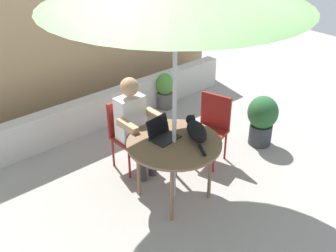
{
  "coord_description": "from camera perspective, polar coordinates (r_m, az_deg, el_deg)",
  "views": [
    {
      "loc": [
        -2.49,
        -2.74,
        3.01
      ],
      "look_at": [
        0.0,
        0.1,
        0.87
      ],
      "focal_mm": 43.88,
      "sensor_mm": 36.0,
      "label": 1
    }
  ],
  "objects": [
    {
      "name": "ground_plane",
      "position": [
        4.77,
        0.8,
        -9.63
      ],
      "size": [
        14.0,
        14.0,
        0.0
      ],
      "primitive_type": "plane",
      "color": "gray"
    },
    {
      "name": "fence_back",
      "position": [
        6.17,
        -15.16,
        9.01
      ],
      "size": [
        5.89,
        0.08,
        1.91
      ],
      "primitive_type": "cube",
      "color": "tan",
      "rests_on": "ground"
    },
    {
      "name": "planter_wall_low",
      "position": [
        5.97,
        -11.68,
        1.29
      ],
      "size": [
        5.3,
        0.2,
        0.5
      ],
      "primitive_type": "cube",
      "color": "beige",
      "rests_on": "ground"
    },
    {
      "name": "patio_table",
      "position": [
        4.38,
        0.86,
        -2.88
      ],
      "size": [
        1.02,
        1.02,
        0.72
      ],
      "color": "brown",
      "rests_on": "ground"
    },
    {
      "name": "chair_occupied",
      "position": [
        5.04,
        -5.72,
        -0.42
      ],
      "size": [
        0.4,
        0.4,
        0.87
      ],
      "color": "maroon",
      "rests_on": "ground"
    },
    {
      "name": "chair_empty",
      "position": [
        5.16,
        6.1,
        0.29
      ],
      "size": [
        0.5,
        0.5,
        0.87
      ],
      "color": "maroon",
      "rests_on": "ground"
    },
    {
      "name": "person_seated",
      "position": [
        4.85,
        -4.73,
        0.63
      ],
      "size": [
        0.48,
        0.48,
        1.21
      ],
      "color": "white",
      "rests_on": "ground"
    },
    {
      "name": "laptop",
      "position": [
        4.4,
        -0.95,
        -0.86
      ],
      "size": [
        0.33,
        0.28,
        0.21
      ],
      "color": "black",
      "rests_on": "patio_table"
    },
    {
      "name": "cat",
      "position": [
        4.4,
        3.91,
        -0.6
      ],
      "size": [
        0.39,
        0.58,
        0.17
      ],
      "color": "black",
      "rests_on": "patio_table"
    },
    {
      "name": "potted_plant_near_fence",
      "position": [
        5.65,
        12.95,
        1.05
      ],
      "size": [
        0.41,
        0.41,
        0.71
      ],
      "color": "#33383D",
      "rests_on": "ground"
    },
    {
      "name": "potted_plant_by_chair",
      "position": [
        6.52,
        -0.46,
        5.02
      ],
      "size": [
        0.28,
        0.28,
        0.59
      ],
      "color": "#595654",
      "rests_on": "ground"
    }
  ]
}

